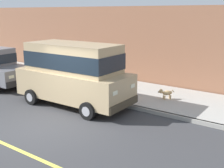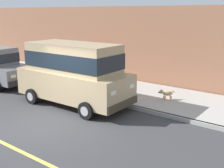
{
  "view_description": "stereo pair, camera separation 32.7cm",
  "coord_description": "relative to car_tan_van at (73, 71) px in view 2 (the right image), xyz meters",
  "views": [
    {
      "loc": [
        -5.88,
        -7.07,
        3.72
      ],
      "look_at": [
        3.22,
        -0.51,
        0.85
      ],
      "focal_mm": 45.49,
      "sensor_mm": 36.0,
      "label": 1
    },
    {
      "loc": [
        -5.68,
        -7.33,
        3.72
      ],
      "look_at": [
        3.22,
        -0.51,
        0.85
      ],
      "focal_mm": 45.49,
      "sensor_mm": 36.0,
      "label": 2
    }
  ],
  "objects": [
    {
      "name": "car_tan_van",
      "position": [
        0.0,
        0.0,
        0.0
      ],
      "size": [
        2.21,
        4.94,
        2.52
      ],
      "color": "tan",
      "rests_on": "ground"
    },
    {
      "name": "building_facade",
      "position": [
        4.88,
        3.6,
        0.6
      ],
      "size": [
        0.5,
        20.0,
        4.0
      ],
      "primitive_type": "cube",
      "color": "#8C5B42",
      "rests_on": "ground"
    },
    {
      "name": "curb",
      "position": [
        0.98,
        -0.67,
        -1.32
      ],
      "size": [
        0.16,
        64.0,
        0.14
      ],
      "primitive_type": "cube",
      "color": "gray",
      "rests_on": "ground"
    },
    {
      "name": "sidewalk",
      "position": [
        2.78,
        -0.67,
        -1.32
      ],
      "size": [
        3.6,
        64.0,
        0.14
      ],
      "primitive_type": "cube",
      "color": "#A8A59E",
      "rests_on": "ground"
    },
    {
      "name": "dog_tan",
      "position": [
        2.46,
        -2.91,
        -0.97
      ],
      "size": [
        0.63,
        0.51,
        0.49
      ],
      "color": "tan",
      "rests_on": "sidewalk"
    },
    {
      "name": "ground_plane",
      "position": [
        -2.22,
        -0.67,
        -1.39
      ],
      "size": [
        80.0,
        80.0,
        0.0
      ],
      "primitive_type": "plane",
      "color": "#38383A"
    }
  ]
}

